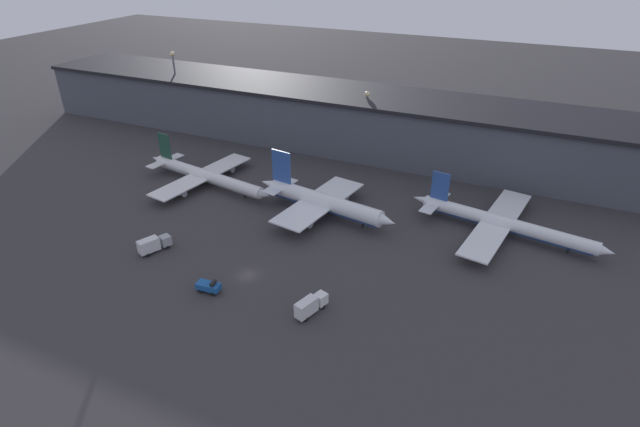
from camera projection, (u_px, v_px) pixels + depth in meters
name	position (u px, v px, depth m)	size (l,w,h in m)	color
ground	(248.00, 275.00, 107.18)	(600.00, 600.00, 0.00)	#383538
terminal_building	(370.00, 122.00, 165.13)	(254.28, 28.66, 18.95)	#4C515B
airplane_0	(206.00, 176.00, 144.23)	(46.38, 35.51, 12.46)	white
airplane_1	(323.00, 202.00, 128.31)	(41.05, 31.69, 14.87)	white
airplane_2	(503.00, 223.00, 120.52)	(47.72, 38.59, 12.14)	white
service_vehicle_0	(209.00, 286.00, 101.61)	(5.06, 2.68, 2.83)	#195199
service_vehicle_1	(153.00, 244.00, 114.10)	(5.13, 7.76, 3.71)	#9EA3A8
service_vehicle_2	(310.00, 305.00, 95.30)	(4.32, 7.82, 3.78)	white
lamp_post_0	(176.00, 79.00, 184.65)	(1.80, 1.80, 27.02)	slate
lamp_post_1	(366.00, 114.00, 159.58)	(1.80, 1.80, 21.03)	slate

